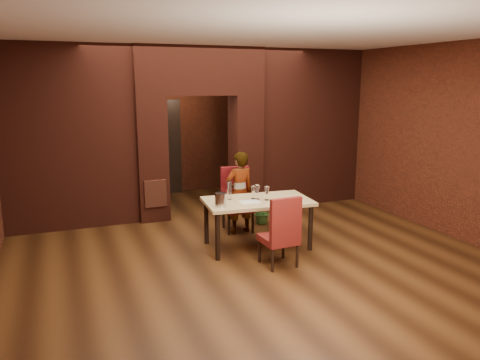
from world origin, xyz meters
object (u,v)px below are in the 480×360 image
(person_seated, at_px, (239,193))
(water_bottle, at_px, (229,190))
(dining_table, at_px, (257,223))
(wine_glass_a, at_px, (253,193))
(wine_bucket, at_px, (221,200))
(wine_glass_c, at_px, (267,193))
(wine_glass_b, at_px, (257,192))
(chair_far, at_px, (238,200))
(chair_near, at_px, (279,230))
(potted_plant, at_px, (262,212))

(person_seated, height_order, water_bottle, person_seated)
(dining_table, xyz_separation_m, wine_glass_a, (-0.04, 0.07, 0.48))
(wine_bucket, bearing_deg, wine_glass_c, 6.80)
(wine_glass_a, bearing_deg, wine_glass_b, -48.59)
(wine_glass_c, bearing_deg, chair_far, 96.35)
(chair_far, height_order, water_bottle, chair_far)
(wine_glass_a, bearing_deg, chair_near, -88.98)
(chair_far, distance_m, water_bottle, 0.88)
(chair_far, distance_m, wine_glass_b, 0.92)
(wine_glass_b, relative_size, potted_plant, 0.51)
(wine_glass_c, height_order, water_bottle, water_bottle)
(dining_table, bearing_deg, wine_glass_c, -26.33)
(dining_table, xyz_separation_m, wine_glass_b, (0.00, 0.02, 0.50))
(chair_near, xyz_separation_m, wine_glass_b, (0.03, 0.82, 0.37))
(chair_near, distance_m, wine_glass_c, 0.82)
(potted_plant, bearing_deg, wine_glass_b, -118.07)
(wine_glass_c, xyz_separation_m, water_bottle, (-0.52, 0.27, 0.04))
(wine_glass_b, distance_m, water_bottle, 0.43)
(person_seated, bearing_deg, water_bottle, 47.87)
(dining_table, bearing_deg, person_seated, 94.89)
(wine_glass_b, height_order, wine_glass_c, wine_glass_b)
(wine_bucket, xyz_separation_m, water_bottle, (0.27, 0.36, 0.05))
(chair_far, height_order, wine_glass_c, chair_far)
(person_seated, distance_m, wine_glass_a, 0.72)
(dining_table, bearing_deg, wine_bucket, -160.57)
(chair_near, height_order, wine_bucket, chair_near)
(person_seated, bearing_deg, chair_near, 81.29)
(chair_near, height_order, potted_plant, chair_near)
(chair_far, xyz_separation_m, chair_near, (-0.04, -1.68, -0.04))
(potted_plant, bearing_deg, water_bottle, -136.90)
(wine_glass_b, height_order, potted_plant, wine_glass_b)
(wine_glass_a, relative_size, wine_glass_c, 0.95)
(wine_bucket, height_order, potted_plant, wine_bucket)
(wine_glass_a, distance_m, wine_bucket, 0.67)
(chair_far, xyz_separation_m, water_bottle, (-0.41, -0.69, 0.37))
(water_bottle, bearing_deg, chair_far, 59.23)
(chair_far, relative_size, water_bottle, 3.63)
(dining_table, relative_size, water_bottle, 5.38)
(dining_table, distance_m, person_seated, 0.84)
(person_seated, relative_size, potted_plant, 3.18)
(wine_glass_b, bearing_deg, wine_glass_a, 131.41)
(chair_near, xyz_separation_m, water_bottle, (-0.37, 0.99, 0.40))
(person_seated, relative_size, wine_glass_c, 6.59)
(wine_glass_b, distance_m, potted_plant, 1.39)
(person_seated, bearing_deg, wine_glass_c, 90.36)
(person_seated, height_order, potted_plant, person_seated)
(chair_far, bearing_deg, wine_glass_a, -87.17)
(person_seated, bearing_deg, chair_far, -104.16)
(wine_glass_c, xyz_separation_m, potted_plant, (0.46, 1.18, -0.65))
(water_bottle, xyz_separation_m, potted_plant, (0.97, 0.91, -0.69))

